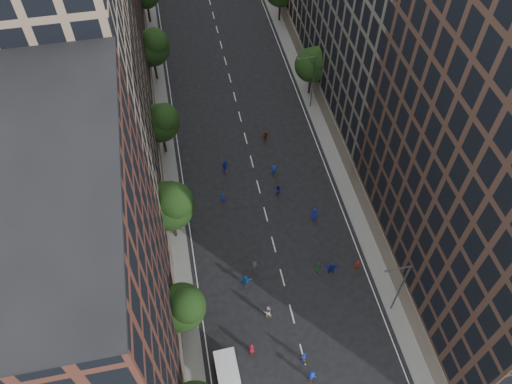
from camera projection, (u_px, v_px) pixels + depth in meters
ground at (246, 141)px, 69.71m from camera, size 240.00×240.00×0.00m
sidewalk_left at (156, 116)px, 72.76m from camera, size 4.00×105.00×0.15m
sidewalk_right at (315, 95)px, 75.71m from camera, size 4.00×105.00×0.15m
bldg_left_a at (69, 305)px, 37.90m from camera, size 14.00×22.00×30.00m
bldg_left_b at (71, 84)px, 51.03m from camera, size 14.00×26.00×34.00m
bldg_right_b at (389, 2)px, 61.60m from camera, size 14.00×28.00×33.00m
tree_left_1 at (183, 307)px, 48.01m from camera, size 4.80×4.80×8.21m
tree_left_2 at (171, 205)px, 54.72m from camera, size 5.60×5.60×9.45m
tree_left_3 at (161, 122)px, 63.72m from camera, size 5.00×5.00×8.58m
tree_left_4 at (152, 46)px, 73.29m from camera, size 5.40×5.40×9.08m
tree_right_a at (314, 63)px, 71.51m from camera, size 5.00×5.00×8.39m
streetlamp_near at (399, 286)px, 49.80m from camera, size 2.64×0.22×9.06m
streetlamp_far at (312, 79)px, 70.00m from camera, size 2.64×0.22×9.06m
cargo_van at (228, 376)px, 48.07m from camera, size 2.34×4.78×2.51m
skater_1 at (304, 357)px, 49.69m from camera, size 0.72×0.58×1.71m
skater_3 at (312, 376)px, 48.59m from camera, size 1.14×0.86×1.56m
skater_5 at (332, 268)px, 55.96m from camera, size 1.72×0.93×1.77m
skater_6 at (251, 348)px, 50.30m from camera, size 0.83×0.58×1.60m
skater_7 at (357, 265)px, 56.33m from camera, size 0.61×0.42×1.58m
skater_8 at (268, 312)px, 52.64m from camera, size 1.03×0.87×1.87m
skater_9 at (254, 266)px, 56.19m from camera, size 1.16×0.80×1.64m
skater_10 at (318, 267)px, 56.18m from camera, size 0.97×0.71×1.53m
skater_11 at (246, 281)px, 55.01m from camera, size 1.62×0.64×1.71m
skater_12 at (314, 214)px, 60.61m from camera, size 1.07×0.91×1.87m
skater_13 at (223, 198)px, 62.32m from camera, size 0.59×0.40×1.56m
skater_14 at (278, 190)px, 63.12m from camera, size 0.88×0.74×1.59m
skater_15 at (274, 171)px, 65.15m from camera, size 1.19×0.89×1.64m
skater_16 at (225, 166)px, 65.44m from camera, size 1.21×0.85×1.90m
skater_17 at (265, 136)px, 69.12m from camera, size 1.54×0.91×1.58m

